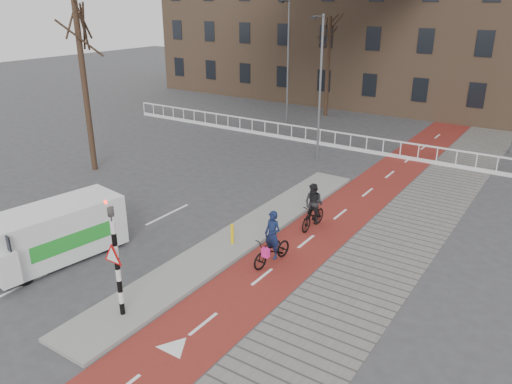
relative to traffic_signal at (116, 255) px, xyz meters
The scene contains 15 objects.
ground 2.90m from the traffic_signal, 73.47° to the left, with size 120.00×120.00×0.00m, color #38383A.
bike_lane 12.36m from the traffic_signal, 80.09° to the left, with size 2.50×60.00×0.01m, color maroon.
sidewalk 13.13m from the traffic_signal, 67.82° to the left, with size 3.00×60.00×0.01m, color slate.
curb_island 6.32m from the traffic_signal, 90.95° to the left, with size 1.80×16.00×0.12m, color gray.
traffic_signal is the anchor object (origin of this frame).
bollard 5.45m from the traffic_signal, 89.75° to the left, with size 0.12×0.12×0.74m, color yellow.
cyclist_near 5.48m from the traffic_signal, 69.06° to the left, with size 0.88×1.89×1.90m.
cyclist_far 8.48m from the traffic_signal, 77.98° to the left, with size 0.79×1.69×1.82m.
van 4.67m from the traffic_signal, 165.43° to the left, with size 2.47×4.71×1.93m.
railing 19.60m from the traffic_signal, 103.02° to the left, with size 28.00×0.10×0.99m.
townhouse_row 34.60m from the traffic_signal, 94.04° to the left, with size 46.00×10.00×15.90m.
tree_left 14.07m from the traffic_signal, 143.44° to the left, with size 0.29×0.29×8.34m, color black.
tree_mid 27.48m from the traffic_signal, 104.24° to the left, with size 0.30×0.30×7.20m, color black.
streetlight_near 16.15m from the traffic_signal, 97.19° to the left, with size 0.12×0.12×7.69m, color slate.
streetlight_left 24.57m from the traffic_signal, 109.39° to the left, with size 0.12×0.12×8.31m, color slate.
Camera 1 is at (9.09, -9.80, 8.45)m, focal length 35.00 mm.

